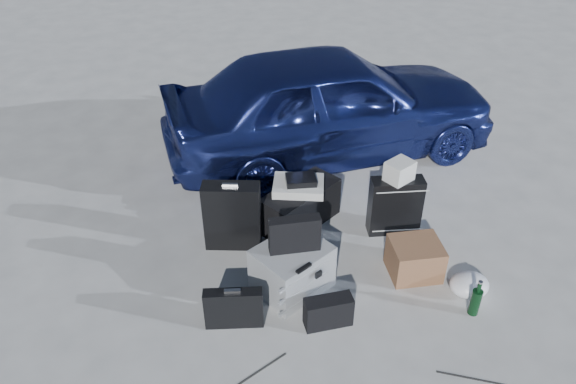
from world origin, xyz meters
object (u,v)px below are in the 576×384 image
(green_bottle, at_px, (476,298))
(suitcase_right, at_px, (395,206))
(suitcase_left, at_px, (232,216))
(cardboard_box, at_px, (415,259))
(duffel_bag, at_px, (300,206))
(briefcase, at_px, (234,308))
(car, at_px, (330,103))
(pelican_case, at_px, (292,268))

(green_bottle, bearing_deg, suitcase_right, 93.74)
(suitcase_left, height_order, suitcase_right, suitcase_left)
(cardboard_box, bearing_deg, green_bottle, -71.01)
(suitcase_left, bearing_deg, duffel_bag, 28.80)
(suitcase_right, bearing_deg, briefcase, -145.33)
(suitcase_right, bearing_deg, car, 104.76)
(briefcase, bearing_deg, suitcase_left, 91.91)
(car, distance_m, suitcase_right, 1.51)
(green_bottle, bearing_deg, duffel_bag, 118.38)
(duffel_bag, bearing_deg, suitcase_left, 160.78)
(car, xyz_separation_m, green_bottle, (0.04, -2.57, -0.44))
(briefcase, distance_m, suitcase_left, 0.93)
(suitcase_left, bearing_deg, car, 61.39)
(suitcase_left, xyz_separation_m, duffel_bag, (0.65, 0.07, -0.12))
(car, distance_m, duffel_bag, 1.38)
(car, xyz_separation_m, pelican_case, (-1.14, -1.81, -0.40))
(cardboard_box, bearing_deg, duffel_bag, 123.22)
(duffel_bag, bearing_deg, briefcase, -159.24)
(duffel_bag, relative_size, green_bottle, 2.42)
(duffel_bag, height_order, cardboard_box, duffel_bag)
(pelican_case, relative_size, suitcase_left, 0.87)
(briefcase, bearing_deg, car, 68.54)
(car, xyz_separation_m, briefcase, (-1.68, -2.03, -0.43))
(pelican_case, xyz_separation_m, suitcase_left, (-0.28, 0.67, 0.11))
(briefcase, height_order, duffel_bag, duffel_bag)
(suitcase_right, bearing_deg, cardboard_box, -86.09)
(car, relative_size, cardboard_box, 8.74)
(briefcase, relative_size, duffel_bag, 0.57)
(suitcase_right, bearing_deg, pelican_case, -146.72)
(briefcase, height_order, suitcase_left, suitcase_left)
(car, bearing_deg, duffel_bag, 148.08)
(briefcase, distance_m, cardboard_box, 1.53)
(duffel_bag, bearing_deg, suitcase_right, -53.80)
(car, relative_size, pelican_case, 6.47)
(briefcase, relative_size, suitcase_right, 0.78)
(duffel_bag, bearing_deg, pelican_case, -142.14)
(suitcase_right, distance_m, cardboard_box, 0.57)
(duffel_bag, bearing_deg, cardboard_box, -82.23)
(suitcase_left, distance_m, green_bottle, 2.05)
(suitcase_right, distance_m, green_bottle, 1.11)
(suitcase_left, bearing_deg, green_bottle, -21.68)
(briefcase, distance_m, duffel_bag, 1.32)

